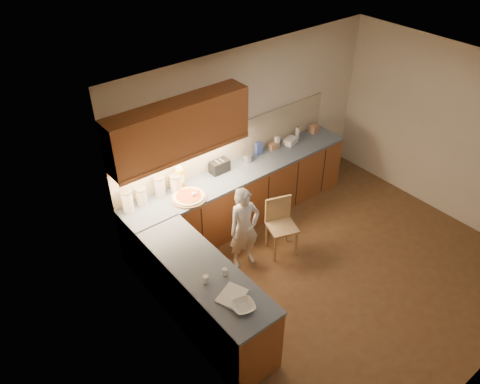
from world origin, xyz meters
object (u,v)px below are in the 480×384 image
(toaster, at_px, (220,166))
(child, at_px, (244,228))
(pizza_on_board, at_px, (189,197))
(oil_jug, at_px, (180,178))
(wooden_chair, at_px, (280,222))

(toaster, bearing_deg, child, -107.05)
(pizza_on_board, relative_size, oil_jug, 1.45)
(oil_jug, bearing_deg, child, -69.04)
(wooden_chair, bearing_deg, toaster, 125.53)
(child, bearing_deg, toaster, 81.47)
(pizza_on_board, height_order, toaster, pizza_on_board)
(wooden_chair, xyz_separation_m, toaster, (-0.29, 1.01, 0.53))
(oil_jug, bearing_deg, toaster, -2.87)
(wooden_chair, bearing_deg, oil_jug, 151.54)
(pizza_on_board, xyz_separation_m, child, (0.42, -0.66, -0.33))
(child, distance_m, oil_jug, 1.11)
(pizza_on_board, height_order, wooden_chair, pizza_on_board)
(oil_jug, xyz_separation_m, toaster, (0.65, -0.03, -0.06))
(pizza_on_board, xyz_separation_m, toaster, (0.70, 0.26, 0.07))
(wooden_chair, bearing_deg, child, -169.64)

